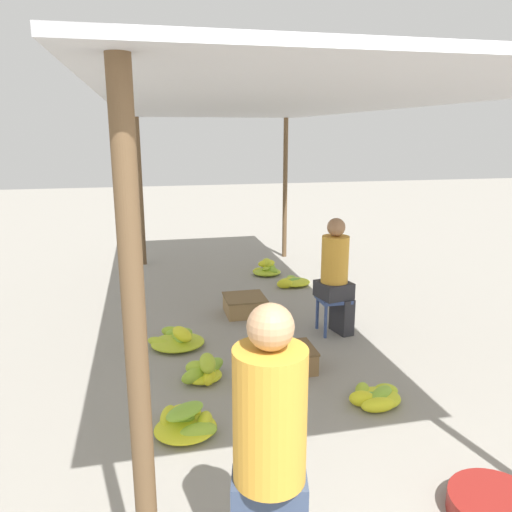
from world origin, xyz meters
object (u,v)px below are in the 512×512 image
banana_pile_right_2 (267,269)px  banana_pile_left_2 (177,339)px  basin_black (496,508)px  banana_pile_left_0 (186,423)px  banana_pile_right_1 (375,397)px  banana_pile_right_0 (292,282)px  stool (333,304)px  crate_near (245,305)px  vendor_seated (336,274)px  crate_mid (292,358)px  banana_pile_left_1 (204,370)px  vendor_foreground (269,461)px

banana_pile_right_2 → banana_pile_left_2: bearing=-123.2°
basin_black → banana_pile_left_0: 2.14m
banana_pile_right_1 → banana_pile_right_0: bearing=85.3°
stool → banana_pile_right_0: (0.07, 1.81, -0.28)m
banana_pile_right_0 → banana_pile_right_1: bearing=-94.7°
banana_pile_left_0 → banana_pile_right_1: size_ratio=0.95×
banana_pile_right_0 → crate_near: crate_near is taller
vendor_seated → basin_black: (-0.10, -2.87, -0.62)m
vendor_seated → crate_mid: bearing=-133.4°
banana_pile_right_1 → banana_pile_left_1: bearing=151.9°
stool → crate_near: 1.20m
basin_black → crate_near: size_ratio=1.12×
vendor_foreground → vendor_seated: (1.55, 3.12, -0.11)m
basin_black → banana_pile_left_2: bearing=120.0°
vendor_foreground → vendor_seated: size_ratio=1.17×
stool → banana_pile_left_0: 2.42m
banana_pile_right_1 → crate_mid: bearing=123.3°
banana_pile_left_1 → banana_pile_right_2: banana_pile_right_2 is taller
banana_pile_right_0 → banana_pile_right_2: bearing=109.9°
banana_pile_left_1 → banana_pile_right_1: 1.54m
banana_pile_left_2 → stool: bearing=-0.6°
vendor_seated → banana_pile_right_0: bearing=88.4°
vendor_foreground → crate_mid: (0.82, 2.35, -0.69)m
banana_pile_right_0 → banana_pile_right_2: (-0.23, 0.63, 0.05)m
stool → banana_pile_right_1: size_ratio=0.82×
vendor_foreground → banana_pile_right_1: size_ratio=3.02×
banana_pile_left_0 → crate_near: size_ratio=0.97×
vendor_seated → banana_pile_right_2: (-0.18, 2.45, -0.59)m
banana_pile_right_0 → crate_mid: size_ratio=1.29×
vendor_foreground → banana_pile_right_2: size_ratio=3.24×
banana_pile_right_0 → crate_near: size_ratio=1.07×
banana_pile_right_0 → banana_pile_right_1: 3.36m
vendor_foreground → stool: (1.53, 3.12, -0.46)m
banana_pile_left_0 → banana_pile_left_2: (0.05, 1.61, -0.00)m
stool → banana_pile_right_2: (-0.16, 2.44, -0.24)m
banana_pile_left_0 → banana_pile_left_2: size_ratio=0.77×
banana_pile_left_2 → crate_near: banana_pile_left_2 is taller
vendor_seated → banana_pile_right_2: vendor_seated is taller
vendor_seated → banana_pile_left_0: bearing=-138.8°
banana_pile_right_2 → banana_pile_left_1: bearing=-113.3°
vendor_seated → banana_pile_right_0: (0.05, 1.82, -0.63)m
crate_mid → banana_pile_right_2: bearing=80.3°
crate_mid → vendor_foreground: bearing=-109.4°
vendor_seated → banana_pile_right_2: 2.52m
basin_black → banana_pile_right_0: (0.15, 4.68, -0.01)m
banana_pile_left_2 → crate_mid: 1.31m
basin_black → crate_near: bearing=101.9°
banana_pile_left_1 → banana_pile_left_2: 0.85m
banana_pile_left_1 → banana_pile_right_2: 3.55m
banana_pile_left_1 → banana_pile_left_2: banana_pile_left_1 is taller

